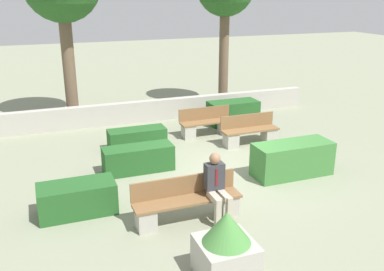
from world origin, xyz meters
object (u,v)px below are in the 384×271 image
(bench_left_side, at_px, (207,125))
(planter_corner_left, at_px, (226,247))
(bench_front, at_px, (187,204))
(person_seated_man, at_px, (217,183))
(bench_right_side, at_px, (250,133))

(bench_left_side, bearing_deg, planter_corner_left, -120.72)
(bench_left_side, distance_m, planter_corner_left, 7.05)
(bench_front, xyz_separation_m, planter_corner_left, (-0.04, -1.90, 0.19))
(person_seated_man, bearing_deg, bench_left_side, 69.56)
(bench_front, height_order, planter_corner_left, planter_corner_left)
(bench_right_side, height_order, planter_corner_left, planter_corner_left)
(bench_left_side, relative_size, planter_corner_left, 1.48)
(bench_left_side, relative_size, person_seated_man, 1.25)
(bench_front, height_order, person_seated_man, person_seated_man)
(bench_right_side, bearing_deg, bench_front, -139.45)
(bench_right_side, relative_size, person_seated_man, 1.27)
(person_seated_man, height_order, planter_corner_left, person_seated_man)
(person_seated_man, bearing_deg, planter_corner_left, -109.13)
(bench_front, relative_size, bench_right_side, 1.26)
(bench_front, bearing_deg, bench_right_side, 47.16)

